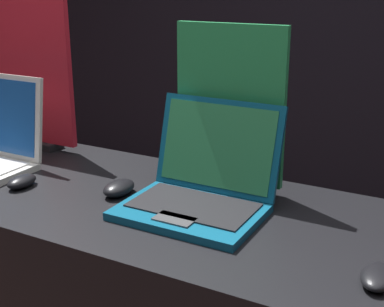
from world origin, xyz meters
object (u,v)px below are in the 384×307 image
Objects in this scene: mouse_front at (22,181)px; mouse_back at (378,276)px; laptop_middle at (201,185)px; mouse_middle at (119,188)px; promo_stand_front at (29,78)px; promo_stand_middle at (230,112)px.

mouse_front is 0.98m from mouse_back.
laptop_middle reaches higher than mouse_middle.
mouse_back is at bearing -15.72° from promo_stand_front.
mouse_back is at bearing -10.00° from mouse_middle.
mouse_front is 0.61m from promo_stand_middle.
mouse_middle is 0.97× the size of mouse_back.
laptop_middle is at bearing 13.22° from mouse_front.
mouse_back is (0.47, -0.32, -0.20)m from promo_stand_middle.
mouse_middle is at bearing -140.06° from promo_stand_middle.
mouse_back is at bearing -34.40° from promo_stand_middle.
promo_stand_middle reaches higher than laptop_middle.
laptop_middle is (0.75, -0.19, -0.18)m from promo_stand_front.
promo_stand_front is 1.12× the size of promo_stand_middle.
promo_stand_middle reaches higher than mouse_front.
mouse_front is at bearing 177.76° from mouse_back.
mouse_back is at bearing -18.62° from laptop_middle.
promo_stand_middle is at bearing 29.04° from mouse_front.
promo_stand_middle is (0.00, 0.16, 0.15)m from laptop_middle.
promo_stand_front is 0.75m from promo_stand_middle.
promo_stand_middle is 4.08× the size of mouse_back.
promo_stand_middle is 0.60m from mouse_back.
mouse_front reaches higher than mouse_back.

